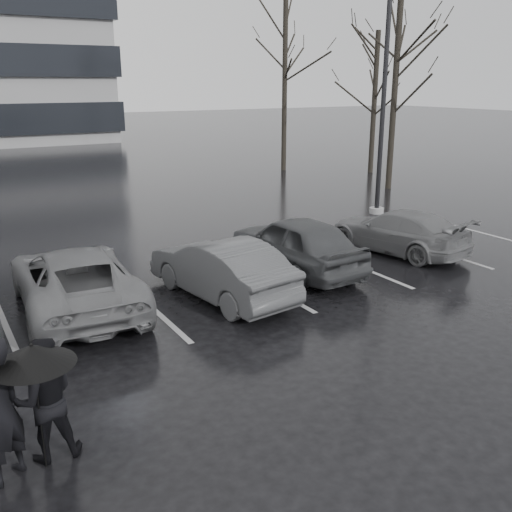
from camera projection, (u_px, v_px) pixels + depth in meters
The scene contains 12 objects.
ground at pixel (292, 319), 11.45m from camera, with size 160.00×160.00×0.00m, color black.
car_main at pixel (295, 243), 14.20m from camera, with size 1.68×4.17×1.42m, color black.
car_west_a at pixel (221, 268), 12.46m from camera, with size 1.39×3.97×1.31m, color #2C2C2E.
car_west_b at pixel (75, 279), 11.76m from camera, with size 2.21×4.79×1.33m, color #49494C.
car_east at pixel (397, 231), 15.83m from camera, with size 1.66×4.09×1.19m, color #49494C.
pedestrian_right at pixel (44, 399), 7.03m from camera, with size 0.79×0.62×1.63m, color black.
umbrella at pixel (32, 355), 6.61m from camera, with size 0.99×0.99×1.68m.
lamp_post at pixel (384, 90), 19.40m from camera, with size 0.51×0.51×9.35m.
stall_stripes at pixel (202, 289), 13.11m from camera, with size 19.72×5.00×0.00m.
tree_east at pixel (394, 95), 24.36m from camera, with size 0.26×0.26×8.00m, color black.
tree_ne at pixel (374, 104), 29.01m from camera, with size 0.26×0.26×7.00m, color black.
tree_north at pixel (285, 88), 29.55m from camera, with size 0.26×0.26×8.50m, color black.
Camera 1 is at (-6.02, -8.72, 4.57)m, focal length 40.00 mm.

